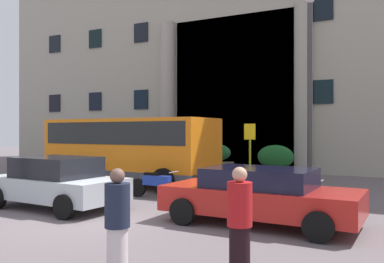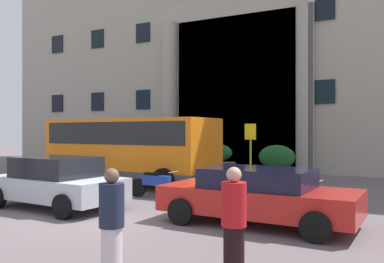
{
  "view_description": "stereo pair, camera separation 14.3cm",
  "coord_description": "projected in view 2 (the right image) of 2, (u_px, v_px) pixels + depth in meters",
  "views": [
    {
      "loc": [
        6.78,
        -7.76,
        2.16
      ],
      "look_at": [
        0.66,
        4.39,
        2.16
      ],
      "focal_mm": 37.75,
      "sensor_mm": 36.0,
      "label": 1
    },
    {
      "loc": [
        6.91,
        -7.69,
        2.16
      ],
      "look_at": [
        0.66,
        4.39,
        2.16
      ],
      "focal_mm": 37.75,
      "sensor_mm": 36.0,
      "label": 2
    }
  ],
  "objects": [
    {
      "name": "parked_sedan_second",
      "position": [
        56.0,
        182.0,
        11.41
      ],
      "size": [
        4.12,
        2.29,
        1.44
      ],
      "rotation": [
        0.0,
        0.0,
        -0.07
      ],
      "color": "#AEB7BE",
      "rests_on": "ground_plane"
    },
    {
      "name": "pedestrian_child_trailing",
      "position": [
        112.0,
        226.0,
        5.72
      ],
      "size": [
        0.36,
        0.36,
        1.64
      ],
      "rotation": [
        0.0,
        0.0,
        3.39
      ],
      "color": "silver",
      "rests_on": "ground_plane"
    },
    {
      "name": "lamppost_plaza_centre",
      "position": [
        311.0,
        74.0,
        15.7
      ],
      "size": [
        0.4,
        0.4,
        7.55
      ],
      "color": "#3D3C3D",
      "rests_on": "ground_plane"
    },
    {
      "name": "hedge_planter_entrance_left",
      "position": [
        76.0,
        155.0,
        24.19
      ],
      "size": [
        1.42,
        0.76,
        1.52
      ],
      "color": "slate",
      "rests_on": "ground_plane"
    },
    {
      "name": "hedge_planter_far_west",
      "position": [
        277.0,
        163.0,
        18.29
      ],
      "size": [
        1.75,
        0.76,
        1.54
      ],
      "color": "slate",
      "rests_on": "ground_plane"
    },
    {
      "name": "office_building_facade",
      "position": [
        278.0,
        18.0,
        25.53
      ],
      "size": [
        35.9,
        9.7,
        18.71
      ],
      "color": "#A29D8B",
      "rests_on": "ground_plane"
    },
    {
      "name": "motorcycle_near_kerb",
      "position": [
        155.0,
        184.0,
        13.01
      ],
      "size": [
        2.1,
        0.55,
        0.89
      ],
      "rotation": [
        0.0,
        0.0,
        -0.01
      ],
      "color": "black",
      "rests_on": "ground_plane"
    },
    {
      "name": "scooter_by_planter",
      "position": [
        296.0,
        195.0,
        10.73
      ],
      "size": [
        1.97,
        0.64,
        0.89
      ],
      "rotation": [
        0.0,
        0.0,
        -0.2
      ],
      "color": "black",
      "rests_on": "ground_plane"
    },
    {
      "name": "hedge_planter_west",
      "position": [
        141.0,
        156.0,
        22.34
      ],
      "size": [
        1.83,
        0.79,
        1.64
      ],
      "color": "gray",
      "rests_on": "ground_plane"
    },
    {
      "name": "hedge_planter_entrance_right",
      "position": [
        214.0,
        159.0,
        20.15
      ],
      "size": [
        1.96,
        0.76,
        1.57
      ],
      "color": "#726957",
      "rests_on": "ground_plane"
    },
    {
      "name": "motorcycle_far_end",
      "position": [
        56.0,
        178.0,
        14.74
      ],
      "size": [
        2.03,
        0.55,
        0.89
      ],
      "rotation": [
        0.0,
        0.0,
        -0.12
      ],
      "color": "black",
      "rests_on": "ground_plane"
    },
    {
      "name": "bus_stop_sign",
      "position": [
        250.0,
        148.0,
        15.31
      ],
      "size": [
        0.44,
        0.08,
        2.45
      ],
      "color": "#93A01E",
      "rests_on": "ground_plane"
    },
    {
      "name": "parked_estate_mid",
      "position": [
        258.0,
        195.0,
        9.37
      ],
      "size": [
        4.57,
        2.24,
        1.31
      ],
      "rotation": [
        0.0,
        0.0,
        -0.04
      ],
      "color": "#B41F1A",
      "rests_on": "ground_plane"
    },
    {
      "name": "orange_minibus",
      "position": [
        130.0,
        146.0,
        16.13
      ],
      "size": [
        7.19,
        2.99,
        2.65
      ],
      "rotation": [
        0.0,
        0.0,
        -0.05
      ],
      "color": "orange",
      "rests_on": "ground_plane"
    },
    {
      "name": "pedestrian_woman_with_bag",
      "position": [
        234.0,
        225.0,
        5.73
      ],
      "size": [
        0.36,
        0.36,
        1.66
      ],
      "rotation": [
        0.0,
        0.0,
        2.77
      ],
      "color": "black",
      "rests_on": "ground_plane"
    },
    {
      "name": "ground_plane",
      "position": [
        87.0,
        221.0,
        10.01
      ],
      "size": [
        80.0,
        64.0,
        0.12
      ],
      "primitive_type": "cube",
      "color": "#63595C"
    }
  ]
}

